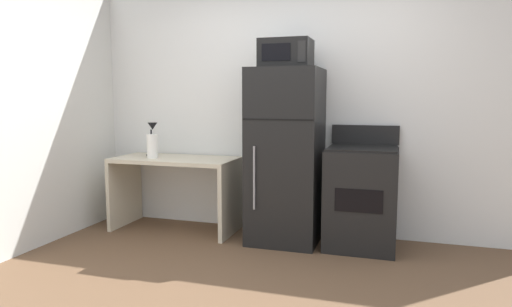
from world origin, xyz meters
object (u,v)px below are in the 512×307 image
Objects in this scene: microwave at (286,54)px; desk_lamp at (152,133)px; paper_towel_roll at (152,146)px; oven_range at (361,197)px; refrigerator at (286,156)px; desk at (175,179)px.

desk_lamp is at bearing 176.59° from microwave.
paper_towel_roll is 0.22× the size of oven_range.
paper_towel_roll is 1.64m from microwave.
refrigerator is 0.94m from microwave.
desk is 1.20m from refrigerator.
desk is at bearing 22.77° from paper_towel_roll.
desk is 3.56× the size of desk_lamp.
oven_range is at bearing 0.18° from desk.
oven_range is (2.08, 0.09, -0.40)m from paper_towel_roll.
microwave is at bearing -3.41° from desk_lamp.
paper_towel_roll is at bearing -60.42° from desk_lamp.
microwave is at bearing -176.51° from oven_range.
microwave is (1.45, -0.09, 0.77)m from desk_lamp.
desk is 1.14× the size of oven_range.
paper_towel_roll is 1.38m from refrigerator.
desk_lamp reaches higher than paper_towel_roll.
microwave is 1.47m from oven_range.
refrigerator is (1.37, 0.07, -0.06)m from paper_towel_roll.
refrigerator is (1.17, -0.02, 0.28)m from desk.
paper_towel_roll is 0.15× the size of refrigerator.
refrigerator is at bearing 2.97° from paper_towel_roll.
desk_lamp is 1.47× the size of paper_towel_roll.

